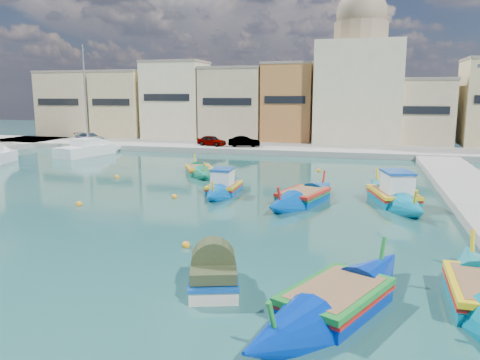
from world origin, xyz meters
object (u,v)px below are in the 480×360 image
at_px(church_block, 359,78).
at_px(luzzu_turquoise_cabin, 393,197).
at_px(luzzu_cyan_mid, 303,198).
at_px(yacht_north, 99,149).
at_px(tender_near, 213,275).
at_px(luzzu_blue_cabin, 224,188).
at_px(luzzu_blue_south, 336,302).
at_px(luzzu_green, 199,171).

xyz_separation_m(church_block, luzzu_turquoise_cabin, (2.92, -31.62, -8.03)).
bearing_deg(luzzu_cyan_mid, yacht_north, 144.56).
distance_m(tender_near, yacht_north, 39.00).
xyz_separation_m(luzzu_blue_cabin, luzzu_cyan_mid, (5.41, -1.32, -0.04)).
height_order(church_block, luzzu_blue_south, church_block).
bearing_deg(tender_near, luzzu_blue_cabin, 105.62).
height_order(luzzu_green, yacht_north, yacht_north).
height_order(church_block, tender_near, church_block).
xyz_separation_m(church_block, luzzu_green, (-11.86, -24.97, -8.16)).
xyz_separation_m(luzzu_cyan_mid, luzzu_blue_south, (2.84, -14.17, 0.00)).
bearing_deg(luzzu_cyan_mid, church_block, 85.91).
height_order(luzzu_turquoise_cabin, luzzu_green, luzzu_turquoise_cabin).
bearing_deg(church_block, luzzu_blue_south, -89.40).
bearing_deg(luzzu_blue_south, yacht_north, 130.97).
relative_size(luzzu_blue_cabin, luzzu_blue_south, 0.80).
bearing_deg(yacht_north, luzzu_blue_south, -49.03).
xyz_separation_m(tender_near, yacht_north, (-23.50, 31.13, 0.04)).
relative_size(luzzu_cyan_mid, luzzu_blue_south, 0.98).
distance_m(luzzu_cyan_mid, luzzu_blue_south, 14.45).
bearing_deg(yacht_north, luzzu_turquoise_cabin, -28.64).
bearing_deg(luzzu_green, yacht_north, 147.40).
distance_m(luzzu_turquoise_cabin, luzzu_blue_cabin, 10.68).
distance_m(church_block, luzzu_green, 28.82).
height_order(church_block, yacht_north, church_block).
relative_size(church_block, luzzu_blue_cabin, 2.60).
height_order(luzzu_cyan_mid, luzzu_green, luzzu_cyan_mid).
xyz_separation_m(church_block, tender_near, (-3.61, -46.34, -7.96)).
bearing_deg(luzzu_blue_south, church_block, 90.60).
bearing_deg(luzzu_green, tender_near, -68.89).
xyz_separation_m(luzzu_blue_cabin, tender_near, (4.14, -14.82, 0.14)).
bearing_deg(luzzu_turquoise_cabin, yacht_north, 151.36).
bearing_deg(luzzu_turquoise_cabin, church_block, 95.28).
relative_size(church_block, tender_near, 5.75).
bearing_deg(yacht_north, luzzu_blue_cabin, -40.11).
bearing_deg(church_block, luzzu_green, -115.42).
relative_size(church_block, luzzu_green, 2.57).
relative_size(luzzu_turquoise_cabin, yacht_north, 0.80).
distance_m(luzzu_blue_cabin, tender_near, 15.39).
bearing_deg(tender_near, luzzu_turquoise_cabin, 66.07).
height_order(luzzu_green, tender_near, luzzu_green).
xyz_separation_m(luzzu_cyan_mid, yacht_north, (-24.77, 17.63, 0.21)).
distance_m(luzzu_blue_cabin, yacht_north, 25.31).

